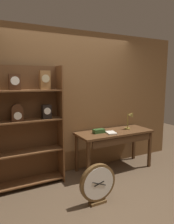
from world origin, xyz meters
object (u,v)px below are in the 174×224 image
(toolbox_small, at_px, (99,131))
(open_repair_manual, at_px, (111,133))
(workbench, at_px, (115,136))
(round_clock_large, at_px, (98,184))
(bookshelf, at_px, (16,126))
(desk_lamp, at_px, (130,118))

(toolbox_small, bearing_deg, open_repair_manual, -36.18)
(workbench, distance_m, toolbox_small, 0.36)
(workbench, relative_size, round_clock_large, 2.55)
(open_repair_manual, bearing_deg, round_clock_large, -121.50)
(workbench, xyz_separation_m, open_repair_manual, (-0.15, -0.08, 0.10))
(bookshelf, height_order, desk_lamp, bookshelf)
(workbench, relative_size, open_repair_manual, 6.69)
(workbench, height_order, toolbox_small, toolbox_small)
(bookshelf, height_order, open_repair_manual, bookshelf)
(bookshelf, relative_size, desk_lamp, 5.32)
(bookshelf, relative_size, workbench, 1.32)
(bookshelf, xyz_separation_m, open_repair_manual, (1.61, -0.22, -0.25))
(toolbox_small, xyz_separation_m, open_repair_manual, (0.18, -0.13, -0.02))
(desk_lamp, distance_m, open_repair_manual, 0.58)
(desk_lamp, xyz_separation_m, open_repair_manual, (-0.53, -0.11, -0.21))
(bookshelf, xyz_separation_m, round_clock_large, (0.90, -0.97, -0.72))
(open_repair_manual, height_order, round_clock_large, open_repair_manual)
(workbench, relative_size, desk_lamp, 4.03)
(desk_lamp, bearing_deg, open_repair_manual, -168.54)
(desk_lamp, xyz_separation_m, toolbox_small, (-0.71, 0.03, -0.19))
(desk_lamp, relative_size, open_repair_manual, 1.66)
(bookshelf, bearing_deg, toolbox_small, -3.65)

